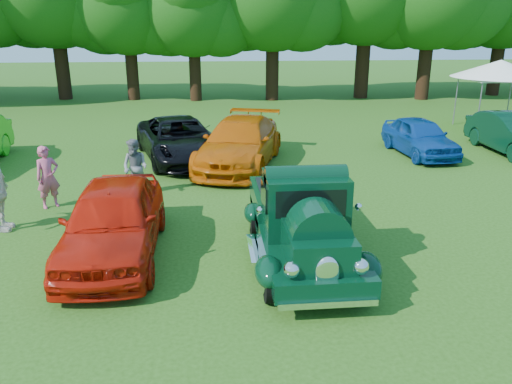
{
  "coord_description": "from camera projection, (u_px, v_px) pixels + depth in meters",
  "views": [
    {
      "loc": [
        -0.19,
        -8.4,
        4.57
      ],
      "look_at": [
        0.8,
        1.89,
        1.1
      ],
      "focal_mm": 35.0,
      "sensor_mm": 36.0,
      "label": 1
    }
  ],
  "objects": [
    {
      "name": "spectator_pink",
      "position": [
        48.0,
        177.0,
        12.92
      ],
      "size": [
        0.72,
        0.67,
        1.65
      ],
      "primitive_type": "imported",
      "rotation": [
        0.0,
        0.0,
        0.63
      ],
      "color": "#BB4D6F",
      "rests_on": "ground"
    },
    {
      "name": "hero_pickup",
      "position": [
        302.0,
        222.0,
        10.03
      ],
      "size": [
        2.22,
        4.78,
        1.87
      ],
      "color": "black",
      "rests_on": "ground"
    },
    {
      "name": "back_car_blue",
      "position": [
        420.0,
        137.0,
        18.3
      ],
      "size": [
        1.84,
        4.08,
        1.36
      ],
      "primitive_type": "imported",
      "rotation": [
        0.0,
        0.0,
        0.06
      ],
      "color": "navy",
      "rests_on": "ground"
    },
    {
      "name": "red_convertible",
      "position": [
        114.0,
        220.0,
        10.2
      ],
      "size": [
        1.88,
        4.6,
        1.56
      ],
      "primitive_type": "imported",
      "rotation": [
        0.0,
        0.0,
        0.01
      ],
      "color": "#B91607",
      "rests_on": "ground"
    },
    {
      "name": "spectator_grey",
      "position": [
        135.0,
        168.0,
        13.88
      ],
      "size": [
        0.97,
        0.9,
        1.6
      ],
      "primitive_type": "imported",
      "rotation": [
        0.0,
        0.0,
        -0.5
      ],
      "color": "slate",
      "rests_on": "ground"
    },
    {
      "name": "back_car_orange",
      "position": [
        240.0,
        143.0,
        16.8
      ],
      "size": [
        3.72,
        5.89,
        1.59
      ],
      "primitive_type": "imported",
      "rotation": [
        0.0,
        0.0,
        -0.29
      ],
      "color": "#C15506",
      "rests_on": "ground"
    },
    {
      "name": "ground",
      "position": [
        224.0,
        280.0,
        9.4
      ],
      "size": [
        120.0,
        120.0,
        0.0
      ],
      "primitive_type": "plane",
      "color": "#234A11",
      "rests_on": "ground"
    },
    {
      "name": "back_car_black",
      "position": [
        180.0,
        139.0,
        17.58
      ],
      "size": [
        3.72,
        5.75,
        1.47
      ],
      "primitive_type": "imported",
      "rotation": [
        0.0,
        0.0,
        0.26
      ],
      "color": "black",
      "rests_on": "ground"
    },
    {
      "name": "canopy_tent",
      "position": [
        500.0,
        69.0,
        22.08
      ],
      "size": [
        4.48,
        4.48,
        3.11
      ],
      "rotation": [
        0.0,
        0.0,
        -0.08
      ],
      "color": "white",
      "rests_on": "ground"
    }
  ]
}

